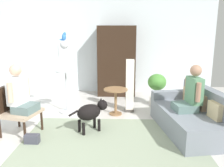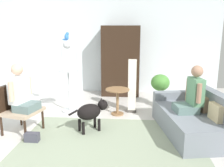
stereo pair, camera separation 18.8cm
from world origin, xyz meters
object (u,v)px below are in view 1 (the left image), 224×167
object	(u,v)px
armchair	(14,107)
dog	(91,112)
couch	(191,116)
round_end_table	(116,97)
armoire_cabinet	(117,61)
person_on_couch	(191,93)
bird_cage_stand	(65,73)
parrot	(64,37)
potted_plant	(157,86)
handbag	(32,139)
person_on_armchair	(20,93)
column_lamp	(130,86)

from	to	relation	value
armchair	dog	xyz separation A→B (m)	(1.37, 0.13, -0.13)
couch	armchair	bearing A→B (deg)	-176.08
round_end_table	armoire_cabinet	bearing A→B (deg)	90.37
person_on_couch	round_end_table	distance (m)	1.65
round_end_table	bird_cage_stand	xyz separation A→B (m)	(-1.12, 0.13, 0.51)
parrot	potted_plant	xyz separation A→B (m)	(2.13, 0.57, -1.22)
dog	armoire_cabinet	xyz separation A→B (m)	(0.43, 2.55, 0.60)
parrot	handbag	distance (m)	2.26
armoire_cabinet	handbag	xyz separation A→B (m)	(-1.36, -3.08, -0.90)
couch	bird_cage_stand	xyz separation A→B (m)	(-2.55, 0.93, 0.63)
person_on_armchair	round_end_table	distance (m)	2.01
round_end_table	armchair	bearing A→B (deg)	-150.38
round_end_table	handbag	size ratio (longest dim) A/B	2.45
armoire_cabinet	potted_plant	bearing A→B (deg)	-43.53
couch	armoire_cabinet	distance (m)	2.94
potted_plant	column_lamp	world-z (taller)	column_lamp
dog	bird_cage_stand	bearing A→B (deg)	123.89
couch	armoire_cabinet	xyz separation A→B (m)	(-1.43, 2.47, 0.69)
armchair	handbag	bearing A→B (deg)	-41.65
person_on_couch	armoire_cabinet	bearing A→B (deg)	119.10
armchair	person_on_armchair	bearing A→B (deg)	-14.42
person_on_couch	handbag	bearing A→B (deg)	-168.14
armchair	parrot	world-z (taller)	parrot
couch	potted_plant	bearing A→B (deg)	105.51
bird_cage_stand	handbag	size ratio (longest dim) A/B	6.78
round_end_table	handbag	world-z (taller)	round_end_table
dog	bird_cage_stand	world-z (taller)	bird_cage_stand
parrot	column_lamp	size ratio (longest dim) A/B	0.15
armchair	potted_plant	distance (m)	3.30
armchair	handbag	distance (m)	0.73
couch	armoire_cabinet	world-z (taller)	armoire_cabinet
person_on_armchair	column_lamp	size ratio (longest dim) A/B	0.70
potted_plant	couch	bearing A→B (deg)	-74.49
person_on_armchair	dog	size ratio (longest dim) A/B	1.26
couch	person_on_couch	size ratio (longest dim) A/B	2.23
handbag	armoire_cabinet	bearing A→B (deg)	66.24
column_lamp	armoire_cabinet	size ratio (longest dim) A/B	0.62
parrot	column_lamp	xyz separation A→B (m)	(1.44, 0.10, -1.11)
person_on_couch	column_lamp	size ratio (longest dim) A/B	0.70
round_end_table	couch	bearing A→B (deg)	-29.53
armoire_cabinet	person_on_armchair	bearing A→B (deg)	-121.25
bird_cage_stand	round_end_table	bearing A→B (deg)	-6.49
person_on_armchair	round_end_table	world-z (taller)	person_on_armchair
person_on_armchair	potted_plant	distance (m)	3.21
person_on_couch	parrot	bearing A→B (deg)	158.83
round_end_table	dog	bearing A→B (deg)	-116.07
couch	dog	size ratio (longest dim) A/B	2.80
person_on_armchair	parrot	bearing A→B (deg)	65.46
armoire_cabinet	handbag	distance (m)	3.48
potted_plant	column_lamp	size ratio (longest dim) A/B	0.66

